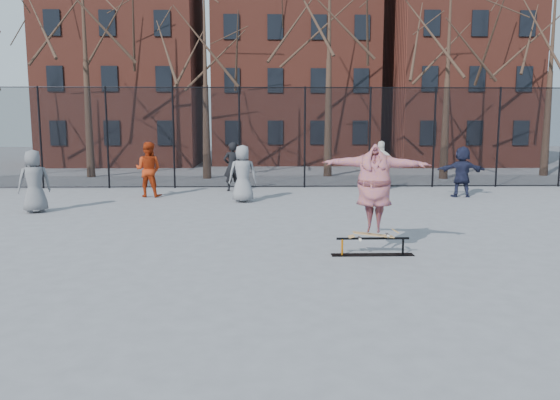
{
  "coord_description": "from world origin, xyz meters",
  "views": [
    {
      "loc": [
        -0.44,
        -8.79,
        2.62
      ],
      "look_at": [
        -0.13,
        1.5,
        1.14
      ],
      "focal_mm": 35.0,
      "sensor_mm": 36.0,
      "label": 1
    }
  ],
  "objects_px": {
    "skater": "(374,189)",
    "bystander_navy": "(462,172)",
    "bystander_black": "(232,167)",
    "bystander_white": "(381,166)",
    "skateboard": "(373,235)",
    "skate_rail": "(373,248)",
    "bystander_red": "(148,170)",
    "bystander_grey": "(34,181)",
    "bystander_extra": "(243,174)"
  },
  "relations": [
    {
      "from": "skater",
      "to": "bystander_navy",
      "type": "xyz_separation_m",
      "value": [
        4.79,
        8.36,
        -0.44
      ]
    },
    {
      "from": "bystander_black",
      "to": "bystander_white",
      "type": "xyz_separation_m",
      "value": [
        5.72,
        0.0,
        0.02
      ]
    },
    {
      "from": "skateboard",
      "to": "bystander_black",
      "type": "distance_m",
      "value": 10.84
    },
    {
      "from": "skate_rail",
      "to": "bystander_red",
      "type": "relative_size",
      "value": 0.85
    },
    {
      "from": "skate_rail",
      "to": "bystander_black",
      "type": "xyz_separation_m",
      "value": [
        -3.36,
        10.29,
        0.79
      ]
    },
    {
      "from": "skate_rail",
      "to": "bystander_black",
      "type": "relative_size",
      "value": 0.88
    },
    {
      "from": "bystander_black",
      "to": "bystander_grey",
      "type": "bearing_deg",
      "value": 23.11
    },
    {
      "from": "bystander_red",
      "to": "bystander_black",
      "type": "bearing_deg",
      "value": -140.67
    },
    {
      "from": "bystander_white",
      "to": "bystander_extra",
      "type": "distance_m",
      "value": 6.0
    },
    {
      "from": "skate_rail",
      "to": "bystander_grey",
      "type": "bearing_deg",
      "value": 148.51
    },
    {
      "from": "bystander_red",
      "to": "bystander_navy",
      "type": "bearing_deg",
      "value": -171.37
    },
    {
      "from": "skate_rail",
      "to": "bystander_white",
      "type": "xyz_separation_m",
      "value": [
        2.36,
        10.29,
        0.81
      ]
    },
    {
      "from": "bystander_black",
      "to": "bystander_white",
      "type": "height_order",
      "value": "bystander_white"
    },
    {
      "from": "skate_rail",
      "to": "skater",
      "type": "height_order",
      "value": "skater"
    },
    {
      "from": "skateboard",
      "to": "bystander_extra",
      "type": "xyz_separation_m",
      "value": [
        -2.85,
        7.3,
        0.53
      ]
    },
    {
      "from": "skate_rail",
      "to": "skater",
      "type": "bearing_deg",
      "value": 0.0
    },
    {
      "from": "bystander_navy",
      "to": "bystander_grey",
      "type": "bearing_deg",
      "value": 18.55
    },
    {
      "from": "bystander_grey",
      "to": "bystander_navy",
      "type": "bearing_deg",
      "value": 162.08
    },
    {
      "from": "bystander_black",
      "to": "skate_rail",
      "type": "bearing_deg",
      "value": 89.19
    },
    {
      "from": "bystander_white",
      "to": "bystander_navy",
      "type": "distance_m",
      "value": 3.11
    },
    {
      "from": "skater",
      "to": "bystander_white",
      "type": "distance_m",
      "value": 10.56
    },
    {
      "from": "bystander_extra",
      "to": "bystander_navy",
      "type": "bearing_deg",
      "value": -179.39
    },
    {
      "from": "skate_rail",
      "to": "skateboard",
      "type": "relative_size",
      "value": 1.89
    },
    {
      "from": "bystander_grey",
      "to": "bystander_extra",
      "type": "distance_m",
      "value": 6.26
    },
    {
      "from": "skateboard",
      "to": "bystander_red",
      "type": "xyz_separation_m",
      "value": [
        -6.21,
        8.72,
        0.55
      ]
    },
    {
      "from": "bystander_navy",
      "to": "bystander_red",
      "type": "bearing_deg",
      "value": 4.35
    },
    {
      "from": "skater",
      "to": "bystander_red",
      "type": "bearing_deg",
      "value": 142.02
    },
    {
      "from": "bystander_navy",
      "to": "bystander_extra",
      "type": "height_order",
      "value": "bystander_extra"
    },
    {
      "from": "bystander_grey",
      "to": "bystander_white",
      "type": "distance_m",
      "value": 12.19
    },
    {
      "from": "bystander_grey",
      "to": "bystander_extra",
      "type": "height_order",
      "value": "bystander_extra"
    },
    {
      "from": "skate_rail",
      "to": "bystander_navy",
      "type": "distance_m",
      "value": 9.67
    },
    {
      "from": "skater",
      "to": "bystander_black",
      "type": "distance_m",
      "value": 10.83
    },
    {
      "from": "bystander_navy",
      "to": "bystander_white",
      "type": "bearing_deg",
      "value": -32.12
    },
    {
      "from": "skateboard",
      "to": "bystander_navy",
      "type": "xyz_separation_m",
      "value": [
        4.79,
        8.36,
        0.48
      ]
    },
    {
      "from": "skate_rail",
      "to": "bystander_extra",
      "type": "distance_m",
      "value": 7.87
    },
    {
      "from": "bystander_red",
      "to": "bystander_white",
      "type": "distance_m",
      "value": 8.71
    },
    {
      "from": "bystander_grey",
      "to": "bystander_extra",
      "type": "bearing_deg",
      "value": 167.53
    },
    {
      "from": "skate_rail",
      "to": "bystander_white",
      "type": "distance_m",
      "value": 10.59
    },
    {
      "from": "bystander_navy",
      "to": "skate_rail",
      "type": "bearing_deg",
      "value": 66.37
    },
    {
      "from": "bystander_black",
      "to": "bystander_extra",
      "type": "relative_size",
      "value": 0.99
    },
    {
      "from": "bystander_white",
      "to": "skater",
      "type": "bearing_deg",
      "value": 99.96
    },
    {
      "from": "skate_rail",
      "to": "bystander_red",
      "type": "height_order",
      "value": "bystander_red"
    },
    {
      "from": "skateboard",
      "to": "skater",
      "type": "bearing_deg",
      "value": 0.0
    },
    {
      "from": "skateboard",
      "to": "bystander_red",
      "type": "bearing_deg",
      "value": 125.47
    },
    {
      "from": "skater",
      "to": "bystander_extra",
      "type": "distance_m",
      "value": 7.85
    },
    {
      "from": "bystander_black",
      "to": "bystander_red",
      "type": "bearing_deg",
      "value": 9.96
    },
    {
      "from": "skateboard",
      "to": "skater",
      "type": "distance_m",
      "value": 0.92
    },
    {
      "from": "bystander_red",
      "to": "bystander_grey",
      "type": "bearing_deg",
      "value": 62.58
    },
    {
      "from": "skater",
      "to": "bystander_extra",
      "type": "height_order",
      "value": "skater"
    },
    {
      "from": "skater",
      "to": "bystander_grey",
      "type": "relative_size",
      "value": 1.16
    }
  ]
}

